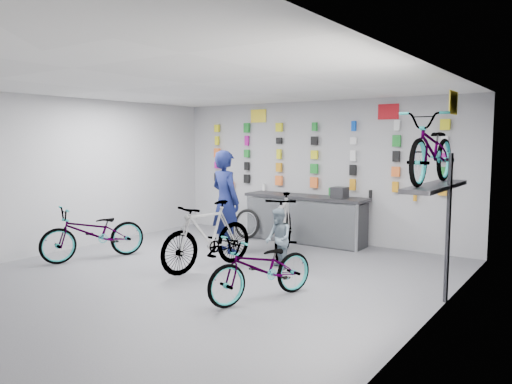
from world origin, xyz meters
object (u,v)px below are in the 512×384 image
Objects in this scene: bike_right at (262,268)px; clerk at (225,201)px; counter at (305,220)px; customer at (278,239)px; bike_service at (284,225)px; bike_left at (94,233)px; bike_center at (208,236)px.

bike_right is 0.87× the size of clerk.
counter is 2.31m from customer.
customer is (-0.69, 1.51, 0.07)m from bike_right.
bike_service is at bearing 134.22° from bike_right.
customer reaches higher than counter.
bike_right is at bearing 18.27° from bike_left.
bike_service is at bearing 82.64° from bike_center.
bike_center is 1.18m from customer.
counter is 4.27m from bike_left.
bike_right is at bearing -88.14° from bike_service.
clerk reaches higher than bike_service.
clerk reaches higher than bike_right.
customer is at bearing 175.91° from clerk.
bike_left is 3.39m from customer.
customer is (3.11, 1.34, 0.02)m from bike_left.
bike_center is 1.41m from clerk.
bike_service is 1.22m from clerk.
bike_center is at bearing 130.46° from clerk.
bike_service is 1.03m from customer.
bike_right is (3.80, -0.17, -0.05)m from bike_left.
bike_service is (0.51, 1.59, 0.01)m from bike_center.
clerk is (-1.09, -0.38, 0.40)m from bike_service.
customer is at bearing -86.95° from bike_service.
bike_service reaches higher than bike_left.
customer reaches higher than bike_left.
bike_center is 1.84× the size of customer.
clerk is at bearing -160.32° from customer.
customer is at bearing 44.08° from bike_left.
counter is 1.42× the size of bike_center.
bike_service is 0.98× the size of clerk.
bike_center is (2.14, 0.66, 0.08)m from bike_left.
customer is at bearing 133.49° from bike_right.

